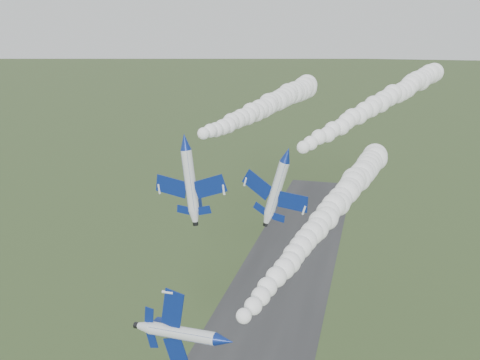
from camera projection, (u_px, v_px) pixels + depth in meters
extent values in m
cylinder|color=white|center=(224.00, 341.00, 55.83)|extent=(2.73, 8.17, 1.54)
cone|color=white|center=(243.00, 318.00, 60.13)|extent=(1.78, 1.93, 1.54)
cylinder|color=black|center=(246.00, 314.00, 60.97)|extent=(0.86, 0.68, 0.78)
ellipsoid|color=black|center=(220.00, 352.00, 53.80)|extent=(1.43, 2.88, 1.03)
cube|color=navy|center=(224.00, 312.00, 55.84)|extent=(0.80, 2.34, 4.39)
cube|color=navy|center=(228.00, 360.00, 57.28)|extent=(0.80, 2.34, 4.39)
cube|color=navy|center=(239.00, 309.00, 58.99)|extent=(0.39, 1.08, 1.91)
cube|color=navy|center=(240.00, 334.00, 59.75)|extent=(0.39, 1.08, 1.91)
cube|color=navy|center=(249.00, 324.00, 58.67)|extent=(2.31, 1.83, 0.27)
cylinder|color=white|center=(185.00, 142.00, 73.44)|extent=(3.00, 8.86, 1.72)
cone|color=navy|center=(164.00, 150.00, 68.60)|extent=(2.04, 2.51, 1.72)
cone|color=white|center=(203.00, 135.00, 78.09)|extent=(1.98, 2.10, 1.72)
cylinder|color=black|center=(206.00, 134.00, 79.01)|extent=(0.95, 0.75, 0.87)
ellipsoid|color=black|center=(176.00, 141.00, 71.33)|extent=(1.58, 3.12, 1.15)
cube|color=navy|center=(169.00, 142.00, 75.48)|extent=(5.07, 3.17, 0.68)
cube|color=navy|center=(208.00, 141.00, 72.93)|extent=(5.07, 3.17, 0.68)
cube|color=navy|center=(190.00, 136.00, 77.95)|extent=(2.22, 1.44, 0.34)
cube|color=navy|center=(210.00, 136.00, 76.59)|extent=(2.22, 1.44, 0.34)
cube|color=navy|center=(198.00, 127.00, 76.73)|extent=(0.62, 1.70, 2.28)
cylinder|color=white|center=(287.00, 155.00, 69.27)|extent=(3.73, 7.93, 1.72)
cone|color=navy|center=(270.00, 163.00, 65.21)|extent=(2.20, 2.42, 1.72)
cone|color=white|center=(302.00, 148.00, 73.17)|extent=(2.10, 2.06, 1.72)
cylinder|color=black|center=(304.00, 147.00, 73.93)|extent=(0.99, 0.77, 0.87)
ellipsoid|color=black|center=(281.00, 154.00, 67.40)|extent=(1.81, 2.87, 1.14)
cube|color=navy|center=(271.00, 147.00, 71.00)|extent=(4.55, 3.24, 1.31)
cube|color=navy|center=(307.00, 163.00, 68.86)|extent=(4.55, 3.24, 1.31)
cube|color=navy|center=(290.00, 145.00, 73.05)|extent=(2.00, 1.46, 0.60)
cube|color=navy|center=(309.00, 153.00, 71.91)|extent=(2.00, 1.46, 0.60)
cube|color=navy|center=(301.00, 141.00, 71.81)|extent=(1.04, 1.60, 1.98)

